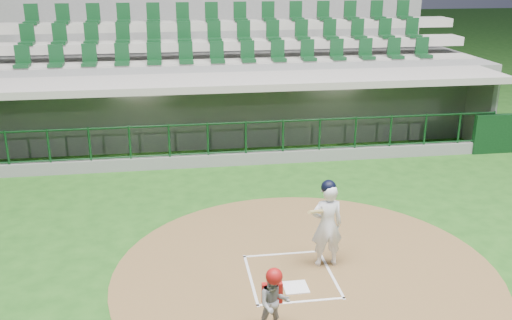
% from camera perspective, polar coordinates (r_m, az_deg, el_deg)
% --- Properties ---
extents(ground, '(120.00, 120.00, 0.00)m').
position_cam_1_polar(ground, '(11.00, 3.19, -10.79)').
color(ground, '#1C4A15').
rests_on(ground, ground).
extents(dirt_circle, '(7.20, 7.20, 0.01)m').
position_cam_1_polar(dirt_circle, '(10.89, 4.98, -11.15)').
color(dirt_circle, brown).
rests_on(dirt_circle, ground).
extents(home_plate, '(0.43, 0.43, 0.02)m').
position_cam_1_polar(home_plate, '(10.40, 3.99, -12.58)').
color(home_plate, white).
rests_on(home_plate, dirt_circle).
extents(batter_box_chalk, '(1.55, 1.80, 0.01)m').
position_cam_1_polar(batter_box_chalk, '(10.74, 3.52, -11.50)').
color(batter_box_chalk, silver).
rests_on(batter_box_chalk, ground).
extents(dugout_structure, '(16.40, 3.70, 3.00)m').
position_cam_1_polar(dugout_structure, '(17.86, -1.50, 4.48)').
color(dugout_structure, slate).
rests_on(dugout_structure, ground).
extents(seating_deck, '(17.00, 6.72, 5.15)m').
position_cam_1_polar(seating_deck, '(20.73, -2.87, 7.82)').
color(seating_deck, slate).
rests_on(seating_deck, ground).
extents(batter, '(0.84, 0.85, 1.73)m').
position_cam_1_polar(batter, '(10.78, 7.10, -6.29)').
color(batter, white).
rests_on(batter, dirt_circle).
extents(catcher, '(0.51, 0.40, 1.12)m').
position_cam_1_polar(catcher, '(9.01, 1.79, -13.89)').
color(catcher, gray).
rests_on(catcher, dirt_circle).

